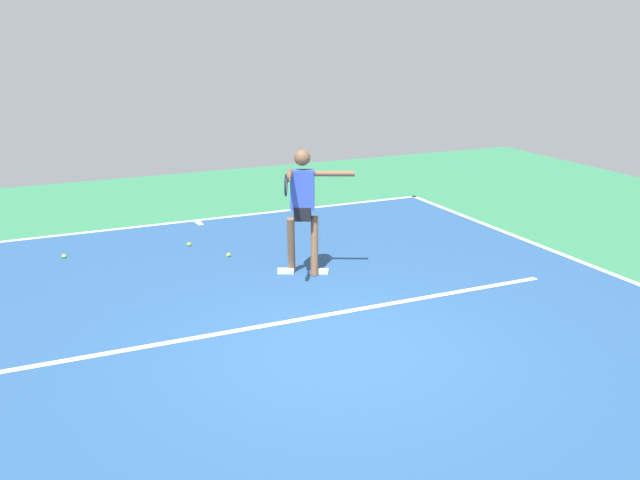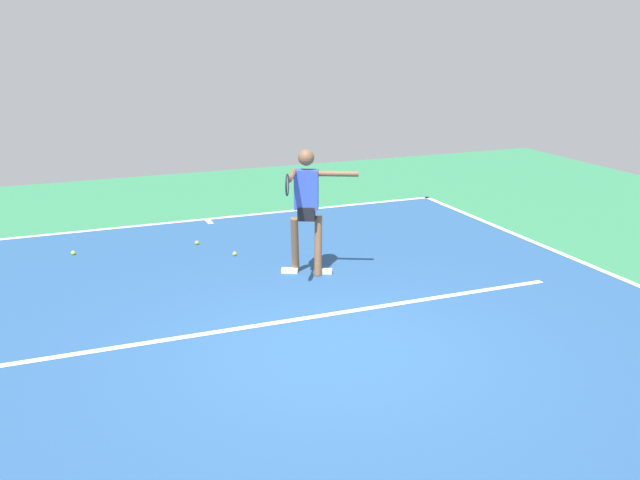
% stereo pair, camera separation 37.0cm
% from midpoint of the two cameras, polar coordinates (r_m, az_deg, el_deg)
% --- Properties ---
extents(ground_plane, '(21.45, 21.45, 0.00)m').
position_cam_midpoint_polar(ground_plane, '(8.29, 0.46, -8.57)').
color(ground_plane, '#2D754C').
extents(court_surface, '(9.59, 12.46, 0.00)m').
position_cam_midpoint_polar(court_surface, '(8.29, 0.46, -8.56)').
color(court_surface, navy).
rests_on(court_surface, ground_plane).
extents(court_line_baseline_near, '(9.59, 0.10, 0.01)m').
position_cam_midpoint_polar(court_line_baseline_near, '(13.82, -10.43, 1.52)').
color(court_line_baseline_near, white).
rests_on(court_line_baseline_near, ground_plane).
extents(court_line_service, '(7.19, 0.10, 0.01)m').
position_cam_midpoint_polar(court_line_service, '(9.12, -2.19, -6.14)').
color(court_line_service, white).
rests_on(court_line_service, ground_plane).
extents(court_line_centre_mark, '(0.10, 0.30, 0.01)m').
position_cam_midpoint_polar(court_line_centre_mark, '(13.63, -10.22, 1.32)').
color(court_line_centre_mark, white).
rests_on(court_line_centre_mark, ground_plane).
extents(tennis_player, '(1.31, 1.12, 1.85)m').
position_cam_midpoint_polar(tennis_player, '(10.38, -2.37, 2.91)').
color(tennis_player, brown).
rests_on(tennis_player, ground_plane).
extents(tennis_ball_by_baseline, '(0.07, 0.07, 0.07)m').
position_cam_midpoint_polar(tennis_ball_by_baseline, '(11.57, -8.08, -1.17)').
color(tennis_ball_by_baseline, '#C6E53D').
rests_on(tennis_ball_by_baseline, ground_plane).
extents(tennis_ball_near_service_line, '(0.07, 0.07, 0.07)m').
position_cam_midpoint_polar(tennis_ball_near_service_line, '(12.14, -20.22, -1.20)').
color(tennis_ball_near_service_line, '#C6E53D').
rests_on(tennis_ball_near_service_line, ground_plane).
extents(tennis_ball_by_sideline, '(0.07, 0.07, 0.07)m').
position_cam_midpoint_polar(tennis_ball_by_sideline, '(12.23, -11.07, -0.34)').
color(tennis_ball_by_sideline, yellow).
rests_on(tennis_ball_by_sideline, ground_plane).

